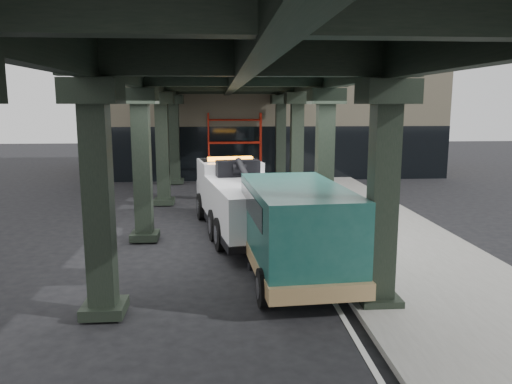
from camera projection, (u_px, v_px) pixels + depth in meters
name	position (u px, v px, depth m)	size (l,w,h in m)	color
ground	(251.00, 257.00, 14.90)	(90.00, 90.00, 0.00)	black
sidewalk	(377.00, 234.00, 17.18)	(5.00, 40.00, 0.15)	gray
lane_stripe	(297.00, 238.00, 16.99)	(0.12, 38.00, 0.01)	silver
viaduct	(234.00, 73.00, 15.89)	(7.40, 32.00, 6.40)	black
building	(261.00, 111.00, 33.99)	(22.00, 10.00, 8.00)	#C6B793
scaffolding	(235.00, 146.00, 28.92)	(3.08, 0.88, 4.00)	red
tow_truck	(240.00, 196.00, 17.60)	(3.45, 8.29, 2.64)	black
towed_van	(293.00, 227.00, 13.03)	(2.83, 6.27, 2.48)	#13443D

